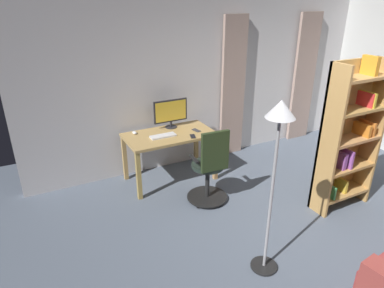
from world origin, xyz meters
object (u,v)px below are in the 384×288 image
(computer_monitor, at_px, (171,112))
(computer_mouse, at_px, (134,133))
(floor_lamp, at_px, (277,143))
(computer_keyboard, at_px, (163,136))
(office_chair, at_px, (210,170))
(bookshelf, at_px, (348,137))
(desk, at_px, (170,140))
(cell_phone_face_up, at_px, (196,130))
(cell_phone_by_monitor, at_px, (193,136))

(computer_monitor, bearing_deg, computer_mouse, 0.20)
(computer_monitor, height_order, floor_lamp, floor_lamp)
(computer_monitor, relative_size, computer_keyboard, 1.44)
(computer_mouse, height_order, floor_lamp, floor_lamp)
(office_chair, relative_size, bookshelf, 0.55)
(computer_monitor, bearing_deg, bookshelf, 130.44)
(desk, bearing_deg, computer_mouse, -27.33)
(cell_phone_face_up, height_order, floor_lamp, floor_lamp)
(computer_mouse, distance_m, bookshelf, 2.90)
(computer_mouse, distance_m, cell_phone_face_up, 0.92)
(office_chair, xyz_separation_m, bookshelf, (-1.53, 0.82, 0.48))
(computer_monitor, xyz_separation_m, bookshelf, (-1.61, 1.88, -0.02))
(computer_monitor, xyz_separation_m, floor_lamp, (0.04, 2.41, 0.43))
(computer_keyboard, bearing_deg, desk, -155.10)
(office_chair, bearing_deg, desk, 107.63)
(computer_keyboard, relative_size, bookshelf, 0.19)
(bookshelf, bearing_deg, cell_phone_face_up, -49.85)
(cell_phone_face_up, bearing_deg, floor_lamp, 70.03)
(cell_phone_by_monitor, bearing_deg, cell_phone_face_up, -112.66)
(cell_phone_face_up, bearing_deg, computer_monitor, -59.53)
(office_chair, relative_size, floor_lamp, 0.60)
(computer_monitor, relative_size, cell_phone_face_up, 3.74)
(desk, bearing_deg, bookshelf, 136.53)
(computer_keyboard, distance_m, floor_lamp, 2.22)
(computer_mouse, bearing_deg, cell_phone_face_up, 160.48)
(computer_monitor, distance_m, cell_phone_face_up, 0.48)
(desk, height_order, cell_phone_face_up, cell_phone_face_up)
(desk, xyz_separation_m, cell_phone_face_up, (-0.41, 0.07, 0.11))
(computer_monitor, relative_size, bookshelf, 0.27)
(computer_mouse, bearing_deg, computer_keyboard, 137.93)
(computer_keyboard, height_order, cell_phone_by_monitor, computer_keyboard)
(office_chair, bearing_deg, computer_mouse, 125.52)
(computer_mouse, relative_size, cell_phone_by_monitor, 0.69)
(cell_phone_by_monitor, height_order, cell_phone_face_up, same)
(computer_mouse, relative_size, bookshelf, 0.05)
(computer_monitor, relative_size, computer_mouse, 5.38)
(computer_monitor, bearing_deg, cell_phone_face_up, 131.93)
(computer_keyboard, xyz_separation_m, bookshelf, (-1.87, 1.59, 0.22))
(floor_lamp, bearing_deg, bookshelf, -162.40)
(computer_keyboard, xyz_separation_m, floor_lamp, (-0.22, 2.11, 0.66))
(desk, bearing_deg, office_chair, 103.98)
(desk, xyz_separation_m, computer_keyboard, (0.13, 0.06, 0.11))
(computer_keyboard, bearing_deg, computer_mouse, -42.07)
(office_chair, distance_m, computer_keyboard, 0.88)
(bookshelf, bearing_deg, computer_keyboard, -40.38)
(office_chair, xyz_separation_m, computer_mouse, (0.66, -1.07, 0.27))
(computer_keyboard, bearing_deg, bookshelf, 139.62)
(computer_monitor, height_order, computer_mouse, computer_monitor)
(computer_monitor, bearing_deg, cell_phone_by_monitor, 103.98)
(desk, height_order, cell_phone_by_monitor, cell_phone_by_monitor)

